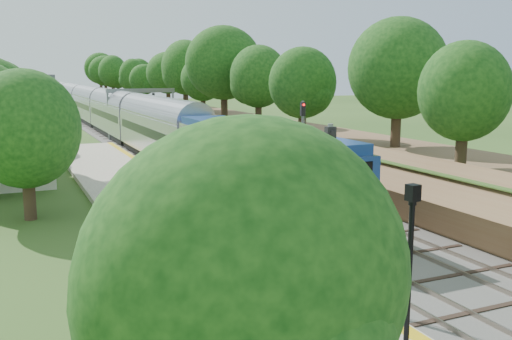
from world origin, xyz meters
name	(u,v)px	position (x,y,z in m)	size (l,w,h in m)	color
ground	(430,309)	(0.00, 0.00, 0.00)	(320.00, 320.00, 0.00)	#2D4C19
trackbed	(130,135)	(2.00, 60.00, 0.07)	(9.50, 170.00, 0.28)	#4C4944
platform	(164,215)	(-5.20, 16.00, 0.19)	(6.40, 68.00, 0.38)	#A79D87
yellow_stripe	(212,207)	(-2.35, 16.00, 0.39)	(0.55, 68.00, 0.01)	gold
embankment	(191,118)	(10.35, 60.00, 1.95)	(10.64, 170.00, 11.70)	brown
signal_gantry	(141,100)	(2.47, 54.99, 4.82)	(8.40, 0.38, 6.20)	slate
trees_behind_platform	(41,135)	(-11.17, 20.67, 4.53)	(7.82, 53.32, 7.21)	#332316
train	(102,113)	(0.00, 69.40, 2.43)	(3.26, 130.35, 4.79)	black
lamppost_mid	(409,283)	(-3.49, -2.97, 2.56)	(0.48, 0.48, 4.88)	black
lamppost_far	(220,197)	(-3.79, 10.78, 2.19)	(0.40, 0.40, 4.06)	black
signal_platform	(329,190)	(-2.90, 2.15, 4.09)	(0.35, 0.28, 6.03)	slate
signal_farside	(303,134)	(6.20, 20.74, 3.82)	(0.33, 0.26, 6.06)	slate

